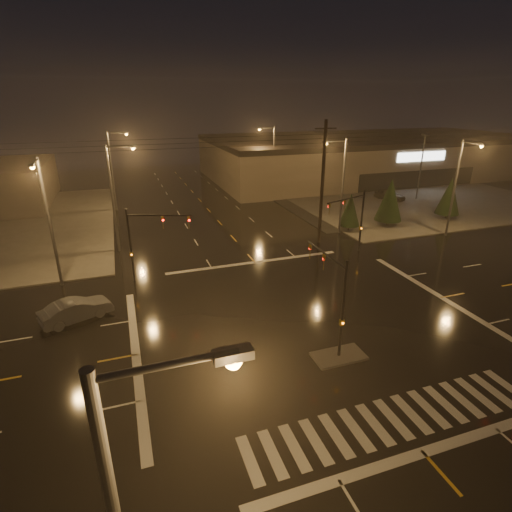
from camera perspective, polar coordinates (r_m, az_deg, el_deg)
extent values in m
plane|color=black|center=(26.98, 7.44, -9.40)|extent=(140.00, 140.00, 0.00)
cube|color=#403E39|center=(66.33, 19.69, 8.42)|extent=(36.00, 36.00, 0.12)
cube|color=#403E39|center=(24.03, 11.73, -13.81)|extent=(3.00, 1.60, 0.15)
cube|color=beige|center=(20.95, 19.00, -21.12)|extent=(15.00, 2.60, 0.01)
cube|color=beige|center=(19.92, 22.75, -24.46)|extent=(16.00, 0.50, 0.01)
cube|color=beige|center=(36.07, -0.18, -0.89)|extent=(16.00, 0.50, 0.01)
cube|color=black|center=(68.07, 24.07, 8.10)|extent=(50.00, 24.00, 0.08)
cube|color=brown|center=(81.38, 15.89, 13.57)|extent=(60.00, 28.00, 7.00)
cube|color=black|center=(81.02, 16.13, 15.87)|extent=(60.20, 28.20, 0.80)
cube|color=white|center=(70.09, 22.58, 12.99)|extent=(9.00, 0.20, 1.40)
cube|color=black|center=(70.66, 22.14, 10.13)|extent=(22.00, 0.15, 2.80)
cylinder|color=black|center=(22.48, 12.29, -7.71)|extent=(0.18, 0.18, 6.00)
cylinder|color=black|center=(23.17, 9.98, 0.23)|extent=(0.12, 4.50, 0.12)
imported|color=#594707|center=(24.86, 7.77, 1.74)|extent=(0.16, 0.20, 1.00)
cube|color=#594707|center=(22.83, 12.15, -9.25)|extent=(0.25, 0.18, 0.35)
cylinder|color=black|center=(39.12, 14.84, 4.84)|extent=(0.18, 0.18, 6.00)
cylinder|color=black|center=(36.55, 12.82, 7.94)|extent=(4.74, 1.82, 0.12)
imported|color=#594707|center=(34.87, 10.47, 7.38)|extent=(0.24, 0.22, 1.00)
cube|color=#594707|center=(39.32, 14.74, 3.87)|extent=(0.25, 0.18, 0.35)
cylinder|color=black|center=(32.89, -17.50, 1.38)|extent=(0.18, 0.18, 6.00)
cylinder|color=black|center=(31.43, -13.66, 5.66)|extent=(4.74, 1.82, 0.12)
imported|color=#594707|center=(30.95, -9.60, 5.63)|extent=(0.24, 0.22, 1.00)
cube|color=#594707|center=(33.12, -17.37, 0.24)|extent=(0.25, 0.18, 0.35)
cylinder|color=#38383A|center=(6.87, -12.49, -14.93)|extent=(2.40, 0.14, 0.14)
cube|color=#38383A|center=(7.05, -3.32, -13.84)|extent=(0.70, 0.30, 0.18)
sphere|color=#FF9A2D|center=(7.13, -3.29, -14.69)|extent=(0.32, 0.32, 0.32)
cylinder|color=#38383A|center=(39.56, -19.77, 7.48)|extent=(0.24, 0.24, 10.00)
cylinder|color=#38383A|center=(38.76, -18.86, 14.58)|extent=(2.40, 0.14, 0.14)
cube|color=#38383A|center=(38.79, -17.19, 14.69)|extent=(0.70, 0.30, 0.18)
sphere|color=#FF9A2D|center=(38.81, -17.16, 14.50)|extent=(0.32, 0.32, 0.32)
cylinder|color=#38383A|center=(55.27, -19.89, 11.20)|extent=(0.24, 0.24, 10.00)
cylinder|color=#38383A|center=(54.70, -19.25, 16.29)|extent=(2.40, 0.14, 0.14)
cube|color=#38383A|center=(54.72, -18.05, 16.38)|extent=(0.70, 0.30, 0.18)
sphere|color=#FF9A2D|center=(54.73, -18.04, 16.24)|extent=(0.32, 0.32, 0.32)
cylinder|color=#38383A|center=(43.66, 12.26, 9.50)|extent=(0.24, 0.24, 10.00)
cylinder|color=#38383A|center=(42.34, 11.34, 15.79)|extent=(2.40, 0.14, 0.14)
cube|color=#38383A|center=(41.81, 9.97, 15.74)|extent=(0.70, 0.30, 0.18)
sphere|color=#FF9A2D|center=(41.82, 9.96, 15.56)|extent=(0.32, 0.32, 0.32)
cylinder|color=#38383A|center=(61.38, 2.56, 13.36)|extent=(0.24, 0.24, 10.00)
cylinder|color=#38383A|center=(60.45, 1.52, 17.83)|extent=(2.40, 0.14, 0.14)
cube|color=#38383A|center=(60.08, 0.49, 17.76)|extent=(0.70, 0.30, 0.18)
sphere|color=#FF9A2D|center=(60.09, 0.49, 17.64)|extent=(0.32, 0.32, 0.32)
cylinder|color=#38383A|center=(33.67, -27.32, 3.99)|extent=(0.24, 0.24, 10.00)
cylinder|color=#38383A|center=(31.56, -29.09, 11.67)|extent=(0.14, 2.40, 0.14)
cube|color=#38383A|center=(30.50, -29.37, 11.26)|extent=(0.30, 0.70, 0.18)
sphere|color=#FF9A2D|center=(30.51, -29.33, 11.02)|extent=(0.32, 0.32, 0.32)
cylinder|color=#38383A|center=(46.62, 26.45, 8.49)|extent=(0.24, 0.24, 10.00)
cylinder|color=#38383A|center=(45.12, 28.55, 14.02)|extent=(0.14, 2.40, 0.14)
cube|color=#38383A|center=(44.38, 29.57, 13.68)|extent=(0.30, 0.70, 0.18)
sphere|color=#FF9A2D|center=(44.39, 29.54, 13.52)|extent=(0.32, 0.32, 0.32)
cylinder|color=black|center=(40.05, 9.46, 10.09)|extent=(0.32, 0.32, 12.00)
cube|color=black|center=(39.36, 9.94, 17.52)|extent=(2.20, 0.12, 0.12)
cylinder|color=black|center=(45.69, 13.09, 3.92)|extent=(0.18, 0.18, 0.70)
cone|color=black|center=(45.11, 13.31, 6.48)|extent=(2.26, 2.26, 3.53)
cylinder|color=black|center=(48.88, 18.21, 4.54)|extent=(0.18, 0.18, 0.70)
cone|color=black|center=(48.20, 18.59, 7.64)|extent=(3.05, 3.05, 4.76)
cylinder|color=black|center=(54.28, 25.48, 5.15)|extent=(0.18, 0.18, 0.70)
cone|color=black|center=(53.70, 25.91, 7.73)|extent=(2.79, 2.79, 4.36)
imported|color=black|center=(61.61, 18.58, 8.28)|extent=(3.54, 4.75, 1.50)
imported|color=slate|center=(29.25, -24.32, -7.03)|extent=(4.79, 3.20, 1.49)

